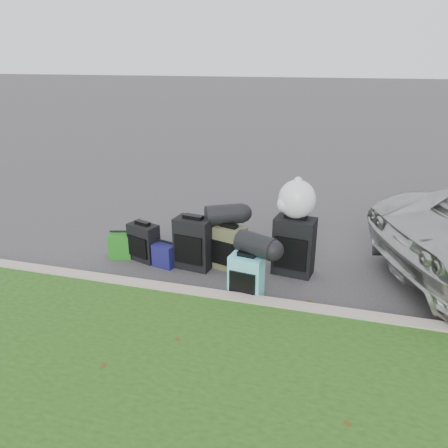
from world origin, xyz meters
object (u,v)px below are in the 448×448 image
(suitcase_olive, at_px, (229,248))
(tote_green, at_px, (121,245))
(tote_navy, at_px, (165,255))
(suitcase_large_black_left, at_px, (194,243))
(suitcase_large_black_right, at_px, (294,246))
(suitcase_small_black, at_px, (144,242))
(suitcase_teal, at_px, (246,278))

(suitcase_olive, relative_size, tote_green, 1.70)
(suitcase_olive, relative_size, tote_navy, 1.86)
(suitcase_large_black_left, height_order, tote_green, suitcase_large_black_left)
(suitcase_large_black_left, height_order, suitcase_olive, suitcase_large_black_left)
(tote_green, bearing_deg, suitcase_large_black_right, -11.64)
(tote_navy, bearing_deg, suitcase_small_black, 178.61)
(suitcase_small_black, bearing_deg, suitcase_large_black_left, 16.84)
(suitcase_olive, height_order, tote_navy, suitcase_olive)
(suitcase_small_black, distance_m, suitcase_olive, 1.24)
(suitcase_teal, height_order, tote_navy, suitcase_teal)
(suitcase_large_black_right, bearing_deg, suitcase_small_black, -167.81)
(suitcase_large_black_right, xyz_separation_m, tote_navy, (-1.74, -0.26, -0.23))
(suitcase_teal, height_order, suitcase_large_black_right, suitcase_large_black_right)
(tote_green, relative_size, tote_navy, 1.09)
(tote_green, bearing_deg, tote_navy, -23.00)
(suitcase_large_black_left, xyz_separation_m, tote_navy, (-0.40, -0.07, -0.20))
(suitcase_teal, xyz_separation_m, tote_green, (-2.02, 0.67, -0.10))
(suitcase_large_black_left, height_order, suitcase_large_black_right, suitcase_large_black_right)
(suitcase_teal, xyz_separation_m, suitcase_large_black_right, (0.46, 0.83, 0.11))
(suitcase_small_black, relative_size, suitcase_teal, 0.96)
(suitcase_teal, xyz_separation_m, tote_navy, (-1.28, 0.57, -0.12))
(suitcase_olive, height_order, suitcase_teal, suitcase_olive)
(suitcase_large_black_left, relative_size, tote_green, 2.02)
(suitcase_olive, xyz_separation_m, suitcase_teal, (0.42, -0.75, -0.02))
(suitcase_large_black_left, bearing_deg, tote_navy, -162.38)
(suitcase_olive, distance_m, tote_green, 1.61)
(suitcase_olive, bearing_deg, suitcase_teal, -44.31)
(tote_navy, bearing_deg, suitcase_large_black_left, 23.31)
(suitcase_olive, xyz_separation_m, tote_green, (-1.61, -0.08, -0.12))
(suitcase_large_black_left, height_order, suitcase_teal, suitcase_large_black_left)
(suitcase_olive, relative_size, suitcase_large_black_right, 0.77)
(suitcase_small_black, height_order, suitcase_olive, suitcase_olive)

